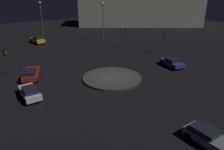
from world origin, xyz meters
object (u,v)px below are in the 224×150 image
Objects in this scene: car_grey at (209,137)px; traffic_light_northeast at (5,57)px; traffic_light_south at (164,38)px; streetlamp_southeast at (103,15)px; car_yellow at (37,40)px; car_blue at (172,62)px; car_red at (31,74)px; traffic_light_southeast at (126,34)px; store_building at (140,11)px; car_silver at (30,92)px; streetlamp_east at (41,14)px.

traffic_light_northeast is at bearing -158.53° from car_grey.
traffic_light_south is 15.12m from streetlamp_southeast.
car_blue is at bearing -161.16° from car_yellow.
car_red is 1.24× the size of traffic_light_northeast.
traffic_light_southeast is (-13.50, -14.03, 2.08)m from car_yellow.
car_grey is at bearing 19.82° from traffic_light_southeast.
store_building is (28.23, -16.30, 1.42)m from traffic_light_south.
traffic_light_northeast is at bearing -106.84° from car_blue.
traffic_light_southeast is at bearing -173.23° from car_blue.
car_blue is 0.99× the size of traffic_light_south.
traffic_light_northeast is 22.50m from traffic_light_southeast.
traffic_light_south reaches higher than car_blue.
car_grey is at bearing 174.80° from car_yellow.
traffic_light_south reaches higher than car_yellow.
car_grey is 0.50× the size of streetlamp_southeast.
streetlamp_southeast is (-5.90, -13.12, 5.01)m from car_yellow.
traffic_light_southeast is 29.80m from store_building.
car_silver is 1.00× the size of traffic_light_south.
streetlamp_east is 0.22× the size of store_building.
traffic_light_northeast is at bearing 152.62° from streetlamp_east.
car_grey is 26.98m from traffic_light_northeast.
car_blue is 1.08× the size of traffic_light_northeast.
traffic_light_southeast is 8.20m from streetlamp_southeast.
traffic_light_northeast is 0.45× the size of streetlamp_east.
car_grey is 29.53m from traffic_light_southeast.
car_yellow is 1.03× the size of traffic_light_southeast.
car_silver is at bearing -8.55° from traffic_light_south.
traffic_light_south reaches higher than traffic_light_southeast.
car_red is 1.12× the size of car_yellow.
car_blue is at bearing -86.82° from car_red.
streetlamp_southeast is 1.01× the size of streetlamp_east.
car_yellow is at bearing -68.51° from traffic_light_south.
streetlamp_southeast reaches higher than car_yellow.
car_blue is at bearing 139.77° from car_grey.
car_yellow is at bearing -179.32° from car_grey.
streetlamp_southeast reaches higher than traffic_light_southeast.
traffic_light_southeast is at bearing 154.68° from car_grey.
traffic_light_south is 7.54m from traffic_light_southeast.
traffic_light_southeast reaches higher than car_red.
car_red is at bearing 160.90° from streetlamp_east.
streetlamp_southeast is 0.22× the size of store_building.
streetlamp_southeast is (19.38, -20.26, 5.09)m from car_silver.
streetlamp_east is (23.95, 15.56, 2.73)m from traffic_light_south.
traffic_light_northeast is 23.42m from streetlamp_east.
car_yellow is 19.58m from traffic_light_southeast.
traffic_light_northeast reaches higher than car_yellow.
streetlamp_southeast is at bearing -123.98° from car_yellow.
car_silver is at bearing 161.92° from streetlamp_east.
car_red is 23.87m from traffic_light_south.
car_grey reaches higher than car_blue.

